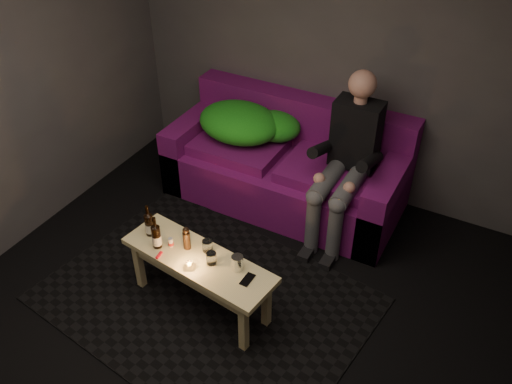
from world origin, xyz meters
TOP-DOWN VIEW (x-y plane):
  - floor at (0.00, 0.00)m, footprint 4.50×4.50m
  - room at (0.00, 0.47)m, footprint 4.50×4.50m
  - rug at (-0.20, 0.33)m, footprint 2.59×2.04m
  - sofa at (-0.23, 1.82)m, footprint 2.15×0.97m
  - green_blanket at (-0.66, 1.81)m, footprint 0.95×0.64m
  - person at (0.38, 1.65)m, footprint 0.39×0.89m
  - coffee_table at (-0.20, 0.28)m, footprint 1.23×0.54m
  - beer_bottle_a at (-0.66, 0.33)m, footprint 0.07×0.07m
  - beer_bottle_b at (-0.53, 0.24)m, footprint 0.07×0.07m
  - salt_shaker at (-0.44, 0.29)m, footprint 0.04×0.04m
  - pepper_mill at (-0.33, 0.33)m, footprint 0.06×0.06m
  - tumbler_back at (-0.18, 0.38)m, footprint 0.08×0.08m
  - tealight at (-0.20, 0.18)m, footprint 0.05×0.05m
  - tumbler_front at (-0.09, 0.28)m, footprint 0.09×0.09m
  - steel_cup at (0.10, 0.32)m, footprint 0.10×0.10m
  - smartphone at (0.21, 0.26)m, footprint 0.07×0.13m
  - red_lighter at (-0.46, 0.17)m, footprint 0.03×0.07m

SIDE VIEW (x-z plane):
  - floor at x=0.00m, z-range 0.00..0.00m
  - rug at x=-0.20m, z-range 0.00..0.01m
  - sofa at x=-0.23m, z-range -0.13..0.80m
  - coffee_table at x=-0.20m, z-range 0.16..0.64m
  - smartphone at x=0.21m, z-range 0.49..0.49m
  - red_lighter at x=-0.46m, z-range 0.49..0.50m
  - tealight at x=-0.20m, z-range 0.49..0.53m
  - salt_shaker at x=-0.44m, z-range 0.49..0.56m
  - tumbler_back at x=-0.18m, z-range 0.49..0.58m
  - tumbler_front at x=-0.09m, z-range 0.49..0.58m
  - steel_cup at x=0.10m, z-range 0.49..0.60m
  - pepper_mill at x=-0.33m, z-range 0.49..0.63m
  - beer_bottle_a at x=-0.66m, z-range 0.45..0.72m
  - beer_bottle_b at x=-0.53m, z-range 0.45..0.72m
  - green_blanket at x=-0.66m, z-range 0.54..0.86m
  - person at x=0.38m, z-range 0.03..1.46m
  - room at x=0.00m, z-range -0.61..3.89m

